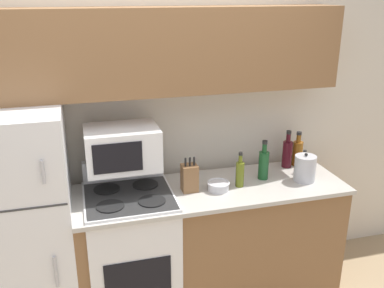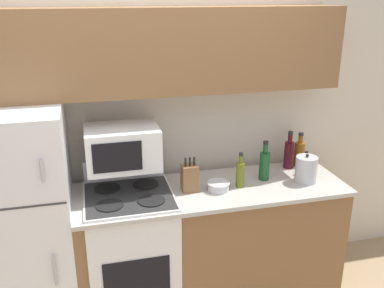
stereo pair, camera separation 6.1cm
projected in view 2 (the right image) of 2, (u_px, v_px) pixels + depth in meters
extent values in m
cube|color=beige|center=(154.00, 128.00, 3.24)|extent=(8.00, 0.05, 2.55)
cube|color=brown|center=(210.00, 244.00, 3.23)|extent=(1.94, 0.60, 0.90)
cube|color=#BCB7AD|center=(212.00, 190.00, 3.05)|extent=(1.94, 0.64, 0.03)
cube|color=white|center=(21.00, 224.00, 2.84)|extent=(0.68, 0.66, 1.59)
cube|color=#383838|center=(7.00, 209.00, 2.45)|extent=(0.66, 0.01, 0.01)
cylinder|color=#B7B7BC|center=(42.00, 171.00, 2.41)|extent=(0.02, 0.02, 0.14)
cylinder|color=#B7B7BC|center=(55.00, 270.00, 2.63)|extent=(0.02, 0.02, 0.22)
cube|color=brown|center=(156.00, 51.00, 2.87)|extent=(2.62, 0.31, 0.57)
cube|color=white|center=(132.00, 254.00, 3.07)|extent=(0.61, 0.60, 0.95)
cube|color=black|center=(137.00, 282.00, 2.81)|extent=(0.44, 0.01, 0.34)
cube|color=#2D2D2D|center=(129.00, 195.00, 2.91)|extent=(0.58, 0.57, 0.01)
cube|color=white|center=(124.00, 168.00, 3.14)|extent=(0.58, 0.06, 0.16)
cylinder|color=black|center=(110.00, 205.00, 2.76)|extent=(0.18, 0.18, 0.01)
cylinder|color=black|center=(151.00, 201.00, 2.82)|extent=(0.18, 0.18, 0.01)
cylinder|color=black|center=(107.00, 188.00, 3.00)|extent=(0.18, 0.18, 0.01)
cylinder|color=black|center=(146.00, 184.00, 3.06)|extent=(0.18, 0.18, 0.01)
cube|color=white|center=(122.00, 147.00, 2.91)|extent=(0.49, 0.36, 0.28)
cube|color=black|center=(117.00, 157.00, 2.73)|extent=(0.32, 0.01, 0.20)
cube|color=brown|center=(190.00, 178.00, 2.98)|extent=(0.11, 0.10, 0.19)
cylinder|color=black|center=(185.00, 162.00, 2.92)|extent=(0.01, 0.01, 0.06)
cylinder|color=black|center=(190.00, 162.00, 2.93)|extent=(0.01, 0.01, 0.06)
cylinder|color=black|center=(194.00, 161.00, 2.93)|extent=(0.01, 0.01, 0.06)
cylinder|color=silver|center=(218.00, 187.00, 3.00)|extent=(0.15, 0.15, 0.06)
torus|color=silver|center=(218.00, 183.00, 3.00)|extent=(0.16, 0.16, 0.01)
cylinder|color=#470F19|center=(289.00, 155.00, 3.37)|extent=(0.08, 0.08, 0.21)
cylinder|color=#470F19|center=(290.00, 139.00, 3.32)|extent=(0.03, 0.03, 0.07)
cylinder|color=black|center=(291.00, 133.00, 3.30)|extent=(0.04, 0.04, 0.02)
cylinder|color=black|center=(305.00, 166.00, 3.27)|extent=(0.05, 0.05, 0.13)
cylinder|color=black|center=(306.00, 155.00, 3.24)|extent=(0.02, 0.02, 0.04)
cylinder|color=black|center=(307.00, 152.00, 3.24)|extent=(0.03, 0.03, 0.01)
cylinder|color=#5B6619|center=(240.00, 175.00, 3.04)|extent=(0.06, 0.06, 0.18)
cylinder|color=#5B6619|center=(241.00, 159.00, 3.00)|extent=(0.03, 0.03, 0.06)
cylinder|color=black|center=(241.00, 154.00, 2.99)|extent=(0.03, 0.03, 0.02)
cylinder|color=#194C23|center=(264.00, 166.00, 3.15)|extent=(0.08, 0.08, 0.21)
cylinder|color=#194C23|center=(265.00, 149.00, 3.11)|extent=(0.03, 0.03, 0.07)
cylinder|color=black|center=(266.00, 143.00, 3.09)|extent=(0.04, 0.04, 0.02)
cylinder|color=brown|center=(299.00, 154.00, 3.40)|extent=(0.08, 0.08, 0.20)
cylinder|color=brown|center=(301.00, 139.00, 3.35)|extent=(0.04, 0.04, 0.06)
cylinder|color=black|center=(301.00, 134.00, 3.34)|extent=(0.04, 0.04, 0.02)
cylinder|color=#B7B7BC|center=(306.00, 169.00, 3.12)|extent=(0.16, 0.16, 0.19)
sphere|color=black|center=(307.00, 155.00, 3.08)|extent=(0.02, 0.02, 0.02)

